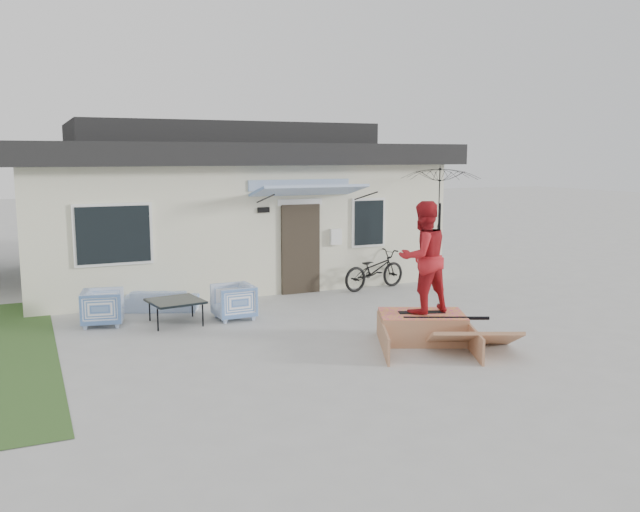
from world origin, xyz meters
name	(u,v)px	position (x,y,z in m)	size (l,w,h in m)	color
ground	(347,347)	(0.00, 0.00, 0.00)	(90.00, 90.00, 0.00)	#ABABA7
grass_strip	(11,353)	(-5.20, 2.00, 0.00)	(1.40, 8.00, 0.01)	#2F5122
house	(217,203)	(0.00, 7.99, 1.94)	(10.80, 8.49, 4.10)	beige
loveseat	(161,296)	(-2.35, 4.05, 0.30)	(1.52, 0.44, 0.59)	#4470B6
armchair_left	(103,306)	(-3.60, 3.26, 0.38)	(0.74, 0.70, 0.77)	#4470B6
armchair_right	(233,300)	(-1.18, 2.71, 0.38)	(0.75, 0.70, 0.77)	#4470B6
coffee_table	(176,312)	(-2.31, 2.80, 0.23)	(0.95, 0.95, 0.47)	black
bicycle	(374,266)	(2.81, 4.16, 0.58)	(0.63, 1.81, 1.16)	black
patio_umbrella	(440,218)	(4.18, 3.46, 1.75)	(1.96, 1.82, 2.20)	black
skate_ramp	(422,327)	(1.37, -0.17, 0.24)	(1.46, 1.94, 0.49)	#A6704E
skateboard	(422,312)	(1.39, -0.12, 0.51)	(0.81, 0.20, 0.05)	black
skater	(423,255)	(1.39, -0.12, 1.51)	(0.95, 0.74, 1.95)	#AD1A20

